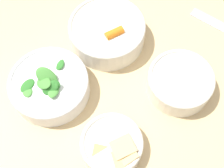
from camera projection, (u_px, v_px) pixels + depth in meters
ground_plane at (115, 158)px, 1.46m from camera, size 10.00×10.00×0.00m
dining_table at (117, 107)px, 0.89m from camera, size 1.08×0.85×0.75m
bowl_carrots at (107, 32)px, 0.82m from camera, size 0.20×0.20×0.08m
bowl_greens at (49, 85)px, 0.75m from camera, size 0.19×0.19×0.09m
bowl_beans_hotdog at (179, 83)px, 0.76m from camera, size 0.16×0.16×0.06m
bowl_cookies at (112, 145)px, 0.69m from camera, size 0.14×0.14×0.05m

